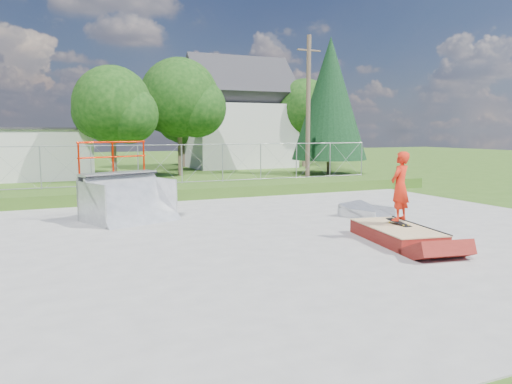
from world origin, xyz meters
The scene contains 17 objects.
ground centered at (0.00, 0.00, 0.00)m, with size 120.00×120.00×0.00m, color #365B1A.
concrete_pad centered at (0.00, 0.00, 0.02)m, with size 20.00×16.00×0.04m, color gray.
grass_berm centered at (0.00, 9.50, 0.25)m, with size 24.00×3.00×0.50m, color #365B1A.
grind_box centered at (2.45, -1.63, 0.21)m, with size 1.81×3.00×0.42m.
quarter_pipe centered at (-3.43, 4.23, 1.28)m, with size 2.56×2.17×2.56m, color #9EA1A6, non-canonical shape.
flat_bank_ramp centered at (4.06, 1.83, 0.22)m, with size 1.40×1.50×0.43m, color #9EA1A6, non-canonical shape.
skateboard centered at (2.67, -1.44, 0.46)m, with size 0.22×0.80×0.02m, color black.
skater centered at (2.67, -1.44, 1.38)m, with size 0.67×0.44×1.84m, color red.
chain_link_fence centered at (0.00, 10.50, 1.40)m, with size 20.00×0.06×1.80m, color #93959B, non-canonical shape.
utility_building_flat centered at (-8.00, 22.00, 1.50)m, with size 10.00×6.00×3.00m, color silver.
gable_house centered at (9.00, 26.00, 3.84)m, with size 8.40×6.08×8.94m.
utility_pole centered at (7.50, 12.00, 4.00)m, with size 0.24×0.24×8.00m, color brown.
tree_left_near centered at (-1.75, 17.83, 4.24)m, with size 4.76×4.48×6.65m.
tree_center centered at (2.78, 19.81, 4.85)m, with size 5.44×5.12×7.60m.
tree_right_far centered at (14.27, 23.82, 4.54)m, with size 5.10×4.80×7.12m.
tree_back_mid centered at (5.21, 27.86, 3.63)m, with size 4.08×3.84×5.70m.
conifer_tree centered at (12.00, 17.00, 5.05)m, with size 5.04×5.04×9.10m.
Camera 1 is at (-6.12, -11.92, 2.91)m, focal length 35.00 mm.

